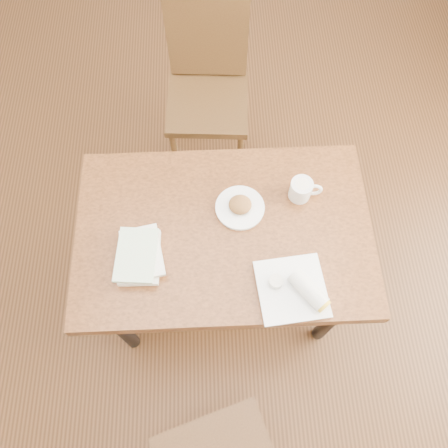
{
  "coord_description": "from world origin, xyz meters",
  "views": [
    {
      "loc": [
        -0.03,
        -0.69,
        2.28
      ],
      "look_at": [
        0.0,
        0.0,
        0.8
      ],
      "focal_mm": 35.0,
      "sensor_mm": 36.0,
      "label": 1
    }
  ],
  "objects_px": {
    "table": "(224,239)",
    "plate_scone": "(240,207)",
    "coffee_mug": "(302,189)",
    "book_stack": "(140,255)",
    "chair_far": "(208,81)",
    "plate_burrito": "(297,289)"
  },
  "relations": [
    {
      "from": "table",
      "to": "plate_scone",
      "type": "height_order",
      "value": "plate_scone"
    },
    {
      "from": "table",
      "to": "coffee_mug",
      "type": "distance_m",
      "value": 0.37
    },
    {
      "from": "table",
      "to": "coffee_mug",
      "type": "bearing_deg",
      "value": 24.09
    },
    {
      "from": "table",
      "to": "coffee_mug",
      "type": "height_order",
      "value": "coffee_mug"
    },
    {
      "from": "book_stack",
      "to": "plate_scone",
      "type": "bearing_deg",
      "value": 26.54
    },
    {
      "from": "plate_scone",
      "to": "coffee_mug",
      "type": "distance_m",
      "value": 0.25
    },
    {
      "from": "chair_far",
      "to": "book_stack",
      "type": "relative_size",
      "value": 3.99
    },
    {
      "from": "table",
      "to": "plate_scone",
      "type": "xyz_separation_m",
      "value": [
        0.07,
        0.09,
        0.11
      ]
    },
    {
      "from": "plate_scone",
      "to": "plate_burrito",
      "type": "relative_size",
      "value": 0.73
    },
    {
      "from": "table",
      "to": "coffee_mug",
      "type": "xyz_separation_m",
      "value": [
        0.31,
        0.14,
        0.14
      ]
    },
    {
      "from": "table",
      "to": "chair_far",
      "type": "relative_size",
      "value": 1.2
    },
    {
      "from": "chair_far",
      "to": "plate_scone",
      "type": "relative_size",
      "value": 4.94
    },
    {
      "from": "plate_burrito",
      "to": "coffee_mug",
      "type": "bearing_deg",
      "value": 81.14
    },
    {
      "from": "chair_far",
      "to": "plate_burrito",
      "type": "distance_m",
      "value": 1.25
    },
    {
      "from": "plate_scone",
      "to": "book_stack",
      "type": "xyz_separation_m",
      "value": [
        -0.38,
        -0.19,
        0.01
      ]
    },
    {
      "from": "book_stack",
      "to": "coffee_mug",
      "type": "bearing_deg",
      "value": 21.21
    },
    {
      "from": "coffee_mug",
      "to": "book_stack",
      "type": "xyz_separation_m",
      "value": [
        -0.62,
        -0.24,
        -0.02
      ]
    },
    {
      "from": "chair_far",
      "to": "plate_scone",
      "type": "bearing_deg",
      "value": -82.61
    },
    {
      "from": "coffee_mug",
      "to": "plate_burrito",
      "type": "relative_size",
      "value": 0.49
    },
    {
      "from": "chair_far",
      "to": "coffee_mug",
      "type": "distance_m",
      "value": 0.91
    },
    {
      "from": "coffee_mug",
      "to": "plate_burrito",
      "type": "height_order",
      "value": "coffee_mug"
    },
    {
      "from": "book_stack",
      "to": "chair_far",
      "type": "bearing_deg",
      "value": 75.46
    }
  ]
}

